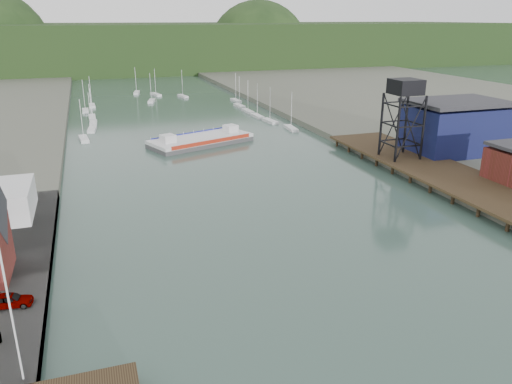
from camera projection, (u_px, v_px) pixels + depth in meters
east_pier at (448, 175)px, 93.37m from camera, size 14.00×70.00×2.45m
flagpole at (12, 316)px, 39.14m from camera, size 0.16×0.16×12.00m
lift_tower at (405, 92)px, 99.83m from camera, size 6.50×6.50×16.00m
blue_shed at (455, 127)px, 108.98m from camera, size 20.50×14.50×11.30m
marina_sailboats at (170, 110)px, 166.35m from camera, size 57.71×92.65×0.90m
distant_hills at (119, 50)px, 307.44m from camera, size 500.00×120.00×80.00m
chain_ferry at (201, 140)px, 123.27m from camera, size 27.16×18.14×3.63m
car_west_a at (10, 300)px, 51.20m from camera, size 4.61×2.39×1.50m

